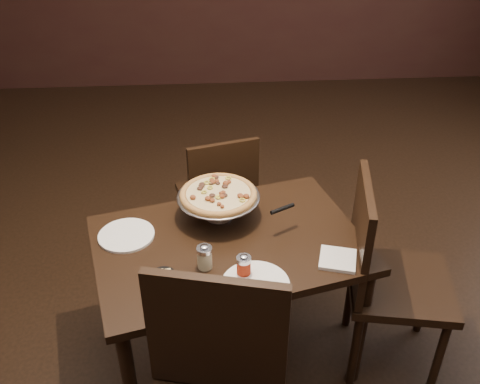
{
  "coord_description": "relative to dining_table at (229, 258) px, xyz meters",
  "views": [
    {
      "loc": [
        0.02,
        -1.76,
        2.06
      ],
      "look_at": [
        0.14,
        0.03,
        0.89
      ],
      "focal_mm": 40.0,
      "sensor_mm": 36.0,
      "label": 1
    }
  ],
  "objects": [
    {
      "name": "parmesan_shaker",
      "position": [
        -0.1,
        -0.15,
        0.14
      ],
      "size": [
        0.06,
        0.06,
        0.11
      ],
      "color": "beige",
      "rests_on": "dining_table"
    },
    {
      "name": "plate_near",
      "position": [
        0.09,
        -0.27,
        0.1
      ],
      "size": [
        0.26,
        0.26,
        0.01
      ],
      "primitive_type": "cylinder",
      "color": "white",
      "rests_on": "dining_table"
    },
    {
      "name": "room",
      "position": [
        -0.03,
        0.04,
        0.81
      ],
      "size": [
        6.04,
        7.04,
        2.84
      ],
      "color": "black",
      "rests_on": "ground"
    },
    {
      "name": "pepper_flake_shaker",
      "position": [
        0.05,
        -0.21,
        0.14
      ],
      "size": [
        0.06,
        0.06,
        0.1
      ],
      "color": "maroon",
      "rests_on": "dining_table"
    },
    {
      "name": "chair_side",
      "position": [
        0.67,
        -0.05,
        -0.08
      ],
      "size": [
        0.51,
        0.51,
        0.94
      ],
      "rotation": [
        0.0,
        0.0,
        1.39
      ],
      "color": "black",
      "rests_on": "ground"
    },
    {
      "name": "napkin_stack",
      "position": [
        0.42,
        -0.15,
        0.1
      ],
      "size": [
        0.18,
        0.18,
        0.02
      ],
      "primitive_type": "cube",
      "rotation": [
        0.0,
        0.0,
        -0.29
      ],
      "color": "silver",
      "rests_on": "dining_table"
    },
    {
      "name": "packet_caddy",
      "position": [
        -0.26,
        -0.25,
        0.12
      ],
      "size": [
        0.09,
        0.09,
        0.07
      ],
      "rotation": [
        0.0,
        0.0,
        0.2
      ],
      "color": "black",
      "rests_on": "dining_table"
    },
    {
      "name": "plate_left",
      "position": [
        -0.43,
        0.06,
        0.1
      ],
      "size": [
        0.24,
        0.24,
        0.01
      ],
      "primitive_type": "cylinder",
      "color": "white",
      "rests_on": "dining_table"
    },
    {
      "name": "chair_far",
      "position": [
        -0.02,
        0.73,
        -0.15
      ],
      "size": [
        0.47,
        0.47,
        0.81
      ],
      "rotation": [
        0.0,
        0.0,
        3.41
      ],
      "color": "black",
      "rests_on": "ground"
    },
    {
      "name": "pizza_stand",
      "position": [
        -0.03,
        0.17,
        0.21
      ],
      "size": [
        0.36,
        0.36,
        0.15
      ],
      "color": "silver",
      "rests_on": "dining_table"
    },
    {
      "name": "serving_spatula",
      "position": [
        0.23,
        0.05,
        0.21
      ],
      "size": [
        0.15,
        0.15,
        0.02
      ],
      "rotation": [
        0.0,
        0.0,
        -1.04
      ],
      "color": "silver",
      "rests_on": "pizza_stand"
    },
    {
      "name": "dining_table",
      "position": [
        0.0,
        0.0,
        0.0
      ],
      "size": [
        1.24,
        0.98,
        0.68
      ],
      "rotation": [
        0.0,
        0.0,
        0.25
      ],
      "color": "black",
      "rests_on": "ground"
    }
  ]
}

